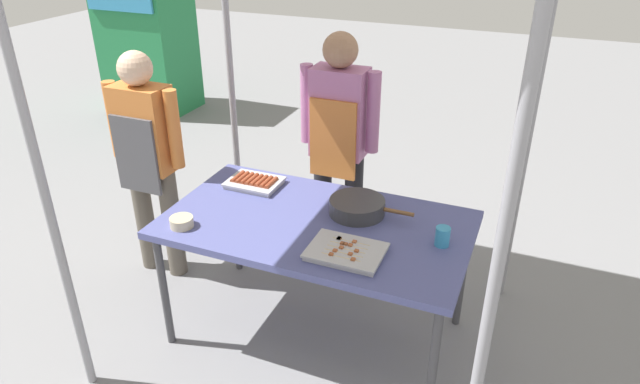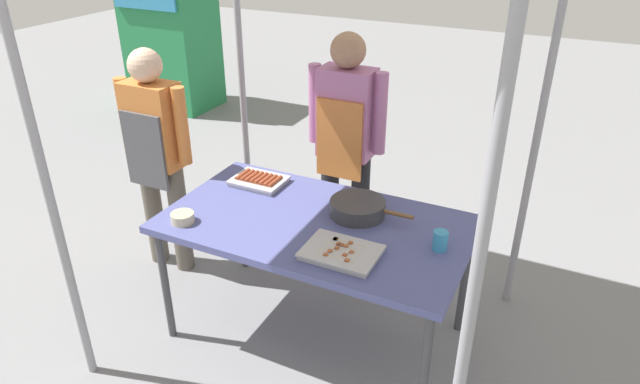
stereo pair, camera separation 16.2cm
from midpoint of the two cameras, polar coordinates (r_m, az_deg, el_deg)
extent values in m
plane|color=slate|center=(3.40, 1.02, -13.94)|extent=(18.00, 18.00, 0.00)
cube|color=#4C518C|center=(2.97, 1.14, -3.34)|extent=(1.60, 0.90, 0.04)
cylinder|color=#3F3F44|center=(3.25, -14.02, -9.16)|extent=(0.04, 0.04, 0.71)
cylinder|color=#3F3F44|center=(2.72, 12.30, -17.48)|extent=(0.04, 0.04, 0.71)
cylinder|color=#3F3F44|center=(3.76, -6.65, -2.93)|extent=(0.04, 0.04, 0.71)
cylinder|color=#3F3F44|center=(3.32, 15.82, -8.54)|extent=(0.04, 0.04, 0.71)
cylinder|color=gray|center=(2.75, -24.58, 1.00)|extent=(0.04, 0.04, 2.27)
cylinder|color=gray|center=(1.88, 17.65, -10.33)|extent=(0.04, 0.04, 2.27)
cylinder|color=gray|center=(3.87, -6.70, 10.63)|extent=(0.04, 0.04, 2.27)
cylinder|color=gray|center=(3.31, 22.56, 5.69)|extent=(0.04, 0.04, 2.27)
cube|color=#ADADB2|center=(3.35, -4.85, 0.99)|extent=(0.30, 0.23, 0.02)
cube|color=#ADADB2|center=(3.34, -4.86, 1.24)|extent=(0.31, 0.24, 0.01)
cylinder|color=brown|center=(3.39, -6.49, 1.73)|extent=(0.03, 0.14, 0.03)
cylinder|color=brown|center=(3.38, -6.03, 1.63)|extent=(0.03, 0.14, 0.03)
cylinder|color=brown|center=(3.36, -5.56, 1.53)|extent=(0.03, 0.14, 0.03)
cylinder|color=brown|center=(3.35, -5.10, 1.42)|extent=(0.03, 0.14, 0.03)
cylinder|color=brown|center=(3.33, -4.63, 1.32)|extent=(0.03, 0.14, 0.03)
cylinder|color=brown|center=(3.32, -4.15, 1.21)|extent=(0.03, 0.14, 0.03)
cylinder|color=brown|center=(3.30, -3.67, 1.10)|extent=(0.03, 0.14, 0.03)
cylinder|color=brown|center=(3.29, -3.19, 1.00)|extent=(0.03, 0.14, 0.03)
cube|color=#ADADB2|center=(2.69, 3.91, -6.30)|extent=(0.35, 0.25, 0.02)
cube|color=#ADADB2|center=(2.68, 3.92, -6.01)|extent=(0.36, 0.26, 0.01)
cylinder|color=tan|center=(2.62, 3.32, -6.73)|extent=(0.19, 0.01, 0.01)
cube|color=#9E512D|center=(2.60, 4.55, -7.05)|extent=(0.02, 0.02, 0.02)
cube|color=#9E512D|center=(2.63, 2.34, -6.47)|extent=(0.02, 0.02, 0.02)
cylinder|color=tan|center=(2.65, 3.63, -6.33)|extent=(0.19, 0.01, 0.01)
cube|color=#9E512D|center=(2.66, 2.77, -6.11)|extent=(0.02, 0.02, 0.02)
cube|color=#9E512D|center=(2.64, 4.30, -6.50)|extent=(0.02, 0.02, 0.02)
cylinder|color=tan|center=(2.67, 3.93, -5.94)|extent=(0.19, 0.01, 0.01)
cube|color=#9E512D|center=(2.68, 3.45, -5.82)|extent=(0.02, 0.02, 0.02)
cube|color=#9E512D|center=(2.66, 4.97, -6.21)|extent=(0.02, 0.02, 0.02)
cylinder|color=tan|center=(2.70, 4.22, -5.56)|extent=(0.19, 0.01, 0.01)
cube|color=#9E512D|center=(2.71, 3.88, -5.48)|extent=(0.02, 0.02, 0.02)
cube|color=#9E512D|center=(2.71, 3.58, -5.40)|extent=(0.02, 0.02, 0.02)
cube|color=#9E512D|center=(2.70, 4.38, -5.60)|extent=(0.02, 0.02, 0.02)
cylinder|color=tan|center=(2.73, 4.51, -5.19)|extent=(0.19, 0.01, 0.01)
cube|color=#9E512D|center=(2.75, 3.29, -4.88)|extent=(0.02, 0.02, 0.02)
cube|color=#9E512D|center=(2.73, 4.83, -5.27)|extent=(0.02, 0.02, 0.02)
cube|color=#9E512D|center=(2.75, 3.29, -4.88)|extent=(0.02, 0.02, 0.02)
cylinder|color=#38383A|center=(3.01, 5.36, -1.63)|extent=(0.30, 0.30, 0.08)
cylinder|color=brown|center=(2.94, 9.55, -2.29)|extent=(0.16, 0.02, 0.02)
cylinder|color=#386B33|center=(3.00, 5.39, -1.11)|extent=(0.28, 0.28, 0.01)
cylinder|color=#BFB28C|center=(3.01, -12.27, -2.58)|extent=(0.12, 0.12, 0.05)
cylinder|color=#338CBF|center=(2.78, 13.73, -4.83)|extent=(0.07, 0.07, 0.10)
cylinder|color=black|center=(3.84, 2.21, -1.34)|extent=(0.12, 0.12, 0.79)
cylinder|color=black|center=(3.77, 5.26, -2.05)|extent=(0.12, 0.12, 0.79)
cube|color=#B26B9E|center=(3.52, 4.05, 7.98)|extent=(0.34, 0.20, 0.56)
cube|color=#CC7233|center=(3.48, 3.28, 5.25)|extent=(0.30, 0.02, 0.51)
cylinder|color=#B26B9E|center=(3.60, 0.79, 8.93)|extent=(0.08, 0.08, 0.51)
cylinder|color=#B26B9E|center=(3.44, 7.49, 7.83)|extent=(0.08, 0.08, 0.51)
sphere|color=#9E7256|center=(3.41, 4.27, 14.13)|extent=(0.22, 0.22, 0.22)
cylinder|color=#595147|center=(3.94, -15.37, -1.97)|extent=(0.12, 0.12, 0.75)
cylinder|color=#595147|center=(3.81, -12.84, -2.71)|extent=(0.12, 0.12, 0.75)
cube|color=#CC7233|center=(3.60, -15.29, 6.58)|extent=(0.34, 0.20, 0.53)
cube|color=#4C4C51|center=(3.58, -16.14, 3.99)|extent=(0.30, 0.02, 0.48)
cylinder|color=#CC7233|center=(3.74, -17.94, 7.40)|extent=(0.08, 0.08, 0.48)
cylinder|color=#CC7233|center=(3.46, -12.54, 6.51)|extent=(0.08, 0.08, 0.48)
sphere|color=#D8B293|center=(3.50, -16.04, 12.23)|extent=(0.20, 0.20, 0.20)
cube|color=#237F47|center=(7.00, -14.21, 15.26)|extent=(0.93, 0.69, 1.71)
camera|label=1|loc=(0.08, -88.41, 0.83)|focal=31.57mm
camera|label=2|loc=(0.08, 91.59, -0.83)|focal=31.57mm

